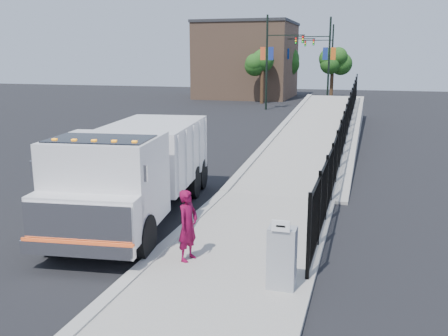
# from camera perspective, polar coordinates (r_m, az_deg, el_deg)

# --- Properties ---
(ground) EXTENTS (120.00, 120.00, 0.00)m
(ground) POSITION_cam_1_polar(r_m,az_deg,el_deg) (13.35, -4.87, -7.60)
(ground) COLOR black
(ground) RESTS_ON ground
(sidewalk) EXTENTS (3.55, 12.00, 0.12)m
(sidewalk) POSITION_cam_1_polar(r_m,az_deg,el_deg) (11.01, 0.86, -11.79)
(sidewalk) COLOR #9E998E
(sidewalk) RESTS_ON ground
(curb) EXTENTS (0.30, 12.00, 0.16)m
(curb) POSITION_cam_1_polar(r_m,az_deg,el_deg) (11.62, -8.49, -10.47)
(curb) COLOR #ADAAA3
(curb) RESTS_ON ground
(ramp) EXTENTS (3.95, 24.06, 3.19)m
(ramp) POSITION_cam_1_polar(r_m,az_deg,el_deg) (28.15, 11.09, 3.03)
(ramp) COLOR #9E998E
(ramp) RESTS_ON ground
(iron_fence) EXTENTS (0.10, 28.00, 1.80)m
(iron_fence) POSITION_cam_1_polar(r_m,az_deg,el_deg) (23.97, 13.67, 3.42)
(iron_fence) COLOR black
(iron_fence) RESTS_ON ground
(truck) EXTENTS (3.55, 8.34, 2.77)m
(truck) POSITION_cam_1_polar(r_m,az_deg,el_deg) (14.37, -10.12, 0.19)
(truck) COLOR black
(truck) RESTS_ON ground
(worker) EXTENTS (0.52, 0.67, 1.62)m
(worker) POSITION_cam_1_polar(r_m,az_deg,el_deg) (11.21, -4.15, -6.56)
(worker) COLOR maroon
(worker) RESTS_ON sidewalk
(utility_cabinet) EXTENTS (0.55, 0.40, 1.25)m
(utility_cabinet) POSITION_cam_1_polar(r_m,az_deg,el_deg) (10.02, 6.62, -10.17)
(utility_cabinet) COLOR gray
(utility_cabinet) RESTS_ON sidewalk
(arrow_sign) EXTENTS (0.35, 0.04, 0.22)m
(arrow_sign) POSITION_cam_1_polar(r_m,az_deg,el_deg) (9.55, 6.51, -6.60)
(arrow_sign) COLOR white
(arrow_sign) RESTS_ON utility_cabinet
(debris) EXTENTS (0.36, 0.36, 0.09)m
(debris) POSITION_cam_1_polar(r_m,az_deg,el_deg) (13.29, 6.72, -6.99)
(debris) COLOR silver
(debris) RESTS_ON sidewalk
(light_pole_0) EXTENTS (3.77, 0.22, 8.00)m
(light_pole_0) POSITION_cam_1_polar(r_m,az_deg,el_deg) (43.88, 5.31, 12.33)
(light_pole_0) COLOR black
(light_pole_0) RESTS_ON ground
(light_pole_1) EXTENTS (3.78, 0.22, 8.00)m
(light_pole_1) POSITION_cam_1_polar(r_m,az_deg,el_deg) (47.07, 11.53, 12.16)
(light_pole_1) COLOR black
(light_pole_1) RESTS_ON ground
(light_pole_2) EXTENTS (3.77, 0.22, 8.00)m
(light_pole_2) POSITION_cam_1_polar(r_m,az_deg,el_deg) (53.47, 7.16, 12.35)
(light_pole_2) COLOR black
(light_pole_2) RESTS_ON ground
(light_pole_3) EXTENTS (3.78, 0.22, 8.00)m
(light_pole_3) POSITION_cam_1_polar(r_m,az_deg,el_deg) (58.39, 11.94, 12.20)
(light_pole_3) COLOR black
(light_pole_3) RESTS_ON ground
(tree_0) EXTENTS (2.27, 2.27, 5.14)m
(tree_0) POSITION_cam_1_polar(r_m,az_deg,el_deg) (49.61, 4.42, 11.87)
(tree_0) COLOR #382314
(tree_0) RESTS_ON ground
(tree_1) EXTENTS (2.07, 2.07, 5.03)m
(tree_1) POSITION_cam_1_polar(r_m,az_deg,el_deg) (51.80, 12.30, 11.63)
(tree_1) COLOR #382314
(tree_1) RESTS_ON ground
(tree_2) EXTENTS (3.06, 3.06, 5.53)m
(tree_2) POSITION_cam_1_polar(r_m,az_deg,el_deg) (58.94, 7.08, 11.99)
(tree_2) COLOR #382314
(tree_2) RESTS_ON ground
(building) EXTENTS (10.00, 10.00, 8.00)m
(building) POSITION_cam_1_polar(r_m,az_deg,el_deg) (57.29, 2.65, 12.09)
(building) COLOR #8C664C
(building) RESTS_ON ground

